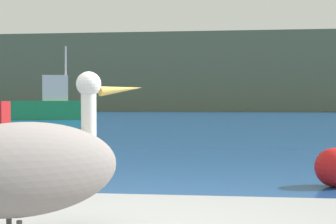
% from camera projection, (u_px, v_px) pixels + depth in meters
% --- Properties ---
extents(hillside_backdrop, '(140.00, 12.49, 9.27)m').
position_uv_depth(hillside_backdrop, '(228.00, 74.00, 67.24)').
color(hillside_backdrop, '#5B664C').
rests_on(hillside_backdrop, ground).
extents(pelican, '(1.17, 1.11, 0.94)m').
position_uv_depth(pelican, '(26.00, 168.00, 2.94)').
color(pelican, gray).
rests_on(pelican, pier_dock).
extents(fishing_boat_green, '(5.45, 3.14, 5.01)m').
position_uv_depth(fishing_boat_green, '(46.00, 105.00, 36.32)').
color(fishing_boat_green, '#1E8C4C').
rests_on(fishing_boat_green, ground).
extents(mooring_buoy, '(0.60, 0.60, 0.60)m').
position_uv_depth(mooring_buoy, '(334.00, 167.00, 8.20)').
color(mooring_buoy, red).
rests_on(mooring_buoy, ground).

